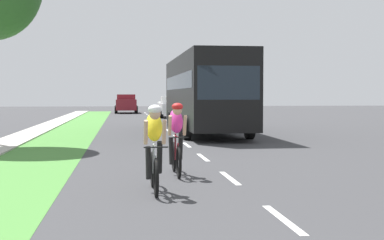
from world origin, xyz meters
The scene contains 9 objects.
ground_plane centered at (0.00, 20.00, 0.00)m, with size 120.00×120.00×0.00m, color #38383A.
grass_verge centered at (-4.53, 20.00, 0.00)m, with size 2.35×70.00×0.01m, color #478438.
sidewalk_concrete centered at (-6.34, 20.00, 0.00)m, with size 1.27×70.00×0.10m, color #B2ADA3.
lane_markings_center centered at (0.00, 24.00, 0.00)m, with size 0.12×54.07×0.01m.
cyclist_lead centered at (-1.67, 7.64, 0.81)m, with size 0.42×1.72×1.58m.
cyclist_trailing centered at (-1.07, 9.63, 0.81)m, with size 0.42×1.72×1.58m.
bus_black centered at (1.51, 22.41, 1.98)m, with size 2.78×11.60×3.48m.
pickup_white centered at (1.65, 39.02, 0.83)m, with size 2.22×5.10×1.64m.
suv_maroon centered at (-1.84, 49.65, 0.95)m, with size 2.15×4.70×1.79m.
Camera 1 is at (-2.24, -1.84, 1.75)m, focal length 49.78 mm.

